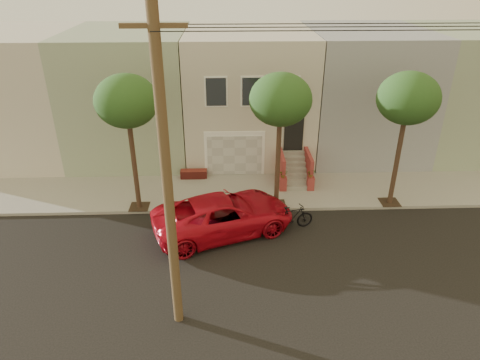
{
  "coord_description": "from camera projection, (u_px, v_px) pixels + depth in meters",
  "views": [
    {
      "loc": [
        -1.35,
        -13.86,
        10.55
      ],
      "look_at": [
        -0.76,
        3.0,
        1.95
      ],
      "focal_mm": 32.24,
      "sensor_mm": 36.0,
      "label": 1
    }
  ],
  "objects": [
    {
      "name": "tree_mid",
      "position": [
        281.0,
        100.0,
        18.29
      ],
      "size": [
        2.7,
        2.57,
        6.3
      ],
      "color": "#2D2116",
      "rests_on": "sidewalk"
    },
    {
      "name": "motorcycle",
      "position": [
        293.0,
        217.0,
        18.76
      ],
      "size": [
        1.97,
        0.95,
        1.14
      ],
      "primitive_type": "imported",
      "rotation": [
        0.0,
        0.0,
        1.8
      ],
      "color": "black",
      "rests_on": "ground"
    },
    {
      "name": "ground",
      "position": [
        262.0,
        257.0,
        17.17
      ],
      "size": [
        90.0,
        90.0,
        0.0
      ],
      "primitive_type": "plane",
      "color": "black",
      "rests_on": "ground"
    },
    {
      "name": "tree_right",
      "position": [
        408.0,
        99.0,
        18.46
      ],
      "size": [
        2.7,
        2.57,
        6.3
      ],
      "color": "#2D2116",
      "rests_on": "sidewalk"
    },
    {
      "name": "sidewalk",
      "position": [
        253.0,
        192.0,
        21.9
      ],
      "size": [
        40.0,
        3.7,
        0.15
      ],
      "primitive_type": "cube",
      "color": "gray",
      "rests_on": "ground"
    },
    {
      "name": "house_row",
      "position": [
        248.0,
        92.0,
        25.48
      ],
      "size": [
        33.1,
        11.7,
        7.0
      ],
      "color": "#BAB39E",
      "rests_on": "sidewalk"
    },
    {
      "name": "pickup_truck",
      "position": [
        224.0,
        215.0,
        18.45
      ],
      "size": [
        6.64,
        4.67,
        1.68
      ],
      "primitive_type": "imported",
      "rotation": [
        0.0,
        0.0,
        1.92
      ],
      "color": "red",
      "rests_on": "ground"
    },
    {
      "name": "tree_left",
      "position": [
        127.0,
        102.0,
        18.08
      ],
      "size": [
        2.7,
        2.57,
        6.3
      ],
      "color": "#2D2116",
      "rests_on": "sidewalk"
    }
  ]
}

